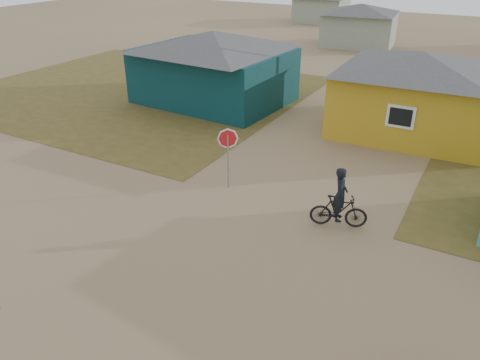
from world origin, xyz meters
name	(u,v)px	position (x,y,z in m)	size (l,w,h in m)	color
ground	(218,270)	(0.00, 0.00, 0.00)	(120.00, 120.00, 0.00)	#8E7452
grass_nw	(136,90)	(-14.00, 13.00, 0.01)	(20.00, 18.00, 0.00)	brown
house_teal	(214,66)	(-8.50, 13.50, 2.05)	(8.93, 7.08, 4.00)	#082C31
house_yellow	(416,91)	(2.50, 14.00, 2.00)	(7.72, 6.76, 3.90)	#BC941D
house_pale_west	(360,24)	(-6.00, 34.00, 1.86)	(7.04, 6.15, 3.60)	gray
house_pale_north	(321,6)	(-14.00, 46.00, 1.75)	(6.28, 5.81, 3.40)	gray
stop_sign	(228,144)	(-2.28, 4.50, 1.76)	(0.77, 0.19, 2.38)	gray
cyclist	(339,206)	(2.22, 3.89, 0.76)	(1.91, 1.10, 2.09)	black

